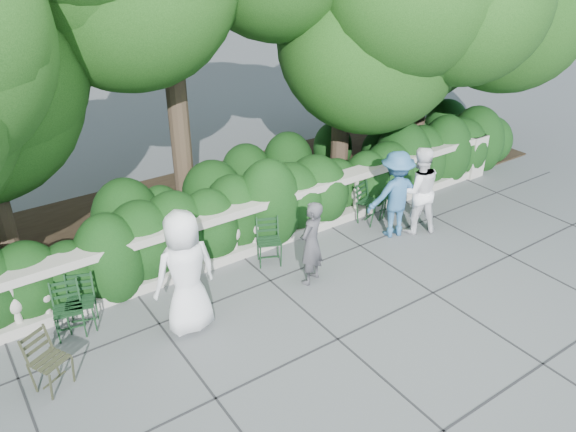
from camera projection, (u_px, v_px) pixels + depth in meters
ground at (323, 294)px, 9.12m from camera, size 90.00×90.00×0.00m
balustrade at (263, 224)px, 10.20m from camera, size 12.00×0.44×1.00m
shrub_hedge at (232, 221)px, 11.30m from camera, size 15.00×2.60×1.70m
tree_canopy at (250, 10)px, 9.91m from camera, size 15.04×6.52×6.78m
chair_a at (85, 333)px, 8.28m from camera, size 0.59×0.61×0.84m
chair_b at (74, 340)px, 8.13m from camera, size 0.53×0.56×0.84m
chair_c at (271, 267)px, 9.81m from camera, size 0.60×0.62×0.84m
chair_e at (390, 217)px, 11.45m from camera, size 0.50×0.54×0.84m
chair_f at (375, 224)px, 11.19m from camera, size 0.57×0.59×0.84m
chair_weathered at (64, 390)px, 7.27m from camera, size 0.61×0.63×0.84m
person_businessman at (185, 273)px, 7.96m from camera, size 0.95×0.63×1.92m
person_woman_grey at (311, 243)px, 9.11m from camera, size 0.63×0.54×1.47m
person_casual_man at (418, 190)px, 10.57m from camera, size 1.03×0.93×1.72m
person_older_blue at (395, 194)px, 10.45m from camera, size 1.21×0.86×1.69m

